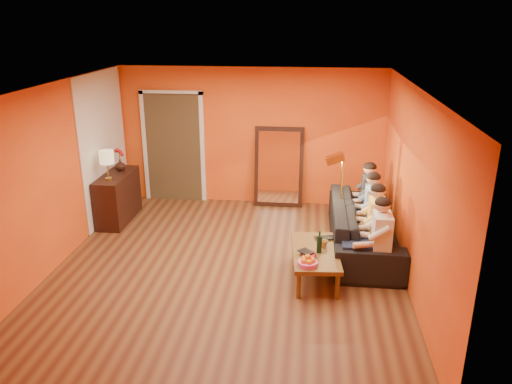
# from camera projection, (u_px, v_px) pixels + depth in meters

# --- Properties ---
(room_shell) EXTENTS (5.00, 5.50, 2.60)m
(room_shell) POSITION_uv_depth(u_px,v_px,m) (231.00, 175.00, 7.22)
(room_shell) COLOR brown
(room_shell) RESTS_ON ground
(white_accent) EXTENTS (0.02, 1.90, 2.58)m
(white_accent) POSITION_uv_depth(u_px,v_px,m) (104.00, 146.00, 8.77)
(white_accent) COLOR white
(white_accent) RESTS_ON wall_left
(doorway_recess) EXTENTS (1.06, 0.30, 2.10)m
(doorway_recess) POSITION_uv_depth(u_px,v_px,m) (175.00, 146.00, 9.77)
(doorway_recess) COLOR #3F2D19
(doorway_recess) RESTS_ON floor
(door_jamb_left) EXTENTS (0.08, 0.06, 2.20)m
(door_jamb_left) POSITION_uv_depth(u_px,v_px,m) (145.00, 147.00, 9.71)
(door_jamb_left) COLOR white
(door_jamb_left) RESTS_ON wall_back
(door_jamb_right) EXTENTS (0.08, 0.06, 2.20)m
(door_jamb_right) POSITION_uv_depth(u_px,v_px,m) (203.00, 149.00, 9.60)
(door_jamb_right) COLOR white
(door_jamb_right) RESTS_ON wall_back
(door_header) EXTENTS (1.22, 0.06, 0.08)m
(door_header) POSITION_uv_depth(u_px,v_px,m) (171.00, 92.00, 9.30)
(door_header) COLOR white
(door_header) RESTS_ON wall_back
(mirror_frame) EXTENTS (0.92, 0.27, 1.51)m
(mirror_frame) POSITION_uv_depth(u_px,v_px,m) (279.00, 167.00, 9.46)
(mirror_frame) COLOR black
(mirror_frame) RESTS_ON floor
(mirror_glass) EXTENTS (0.78, 0.21, 1.35)m
(mirror_glass) POSITION_uv_depth(u_px,v_px,m) (279.00, 167.00, 9.43)
(mirror_glass) COLOR white
(mirror_glass) RESTS_ON mirror_frame
(sideboard) EXTENTS (0.44, 1.18, 0.85)m
(sideboard) POSITION_uv_depth(u_px,v_px,m) (118.00, 197.00, 8.86)
(sideboard) COLOR black
(sideboard) RESTS_ON floor
(table_lamp) EXTENTS (0.24, 0.24, 0.51)m
(table_lamp) POSITION_uv_depth(u_px,v_px,m) (107.00, 165.00, 8.35)
(table_lamp) COLOR beige
(table_lamp) RESTS_ON sideboard
(sofa) EXTENTS (2.52, 0.99, 0.74)m
(sofa) POSITION_uv_depth(u_px,v_px,m) (363.00, 226.00, 7.79)
(sofa) COLOR black
(sofa) RESTS_ON floor
(coffee_table) EXTENTS (0.72, 1.27, 0.42)m
(coffee_table) POSITION_uv_depth(u_px,v_px,m) (315.00, 264.00, 6.94)
(coffee_table) COLOR brown
(coffee_table) RESTS_ON floor
(floor_lamp) EXTENTS (0.30, 0.24, 1.44)m
(floor_lamp) POSITION_uv_depth(u_px,v_px,m) (341.00, 199.00, 7.95)
(floor_lamp) COLOR gold
(floor_lamp) RESTS_ON floor
(dog) EXTENTS (0.52, 0.65, 0.66)m
(dog) POSITION_uv_depth(u_px,v_px,m) (368.00, 244.00, 7.28)
(dog) COLOR #956343
(dog) RESTS_ON floor
(person_far_left) EXTENTS (0.70, 0.44, 1.22)m
(person_far_left) POSITION_uv_depth(u_px,v_px,m) (381.00, 240.00, 6.76)
(person_far_left) COLOR beige
(person_far_left) RESTS_ON sofa
(person_mid_left) EXTENTS (0.70, 0.44, 1.22)m
(person_mid_left) POSITION_uv_depth(u_px,v_px,m) (376.00, 224.00, 7.27)
(person_mid_left) COLOR #FCD054
(person_mid_left) RESTS_ON sofa
(person_mid_right) EXTENTS (0.70, 0.44, 1.22)m
(person_mid_right) POSITION_uv_depth(u_px,v_px,m) (372.00, 210.00, 7.79)
(person_mid_right) COLOR #7D9CC2
(person_mid_right) RESTS_ON sofa
(person_far_right) EXTENTS (0.70, 0.44, 1.22)m
(person_far_right) POSITION_uv_depth(u_px,v_px,m) (369.00, 198.00, 8.30)
(person_far_right) COLOR #302F33
(person_far_right) RESTS_ON sofa
(fruit_bowl) EXTENTS (0.26, 0.26, 0.16)m
(fruit_bowl) POSITION_uv_depth(u_px,v_px,m) (308.00, 260.00, 6.44)
(fruit_bowl) COLOR #DC4DA5
(fruit_bowl) RESTS_ON coffee_table
(wine_bottle) EXTENTS (0.07, 0.07, 0.31)m
(wine_bottle) POSITION_uv_depth(u_px,v_px,m) (319.00, 242.00, 6.77)
(wine_bottle) COLOR black
(wine_bottle) RESTS_ON coffee_table
(tumbler) EXTENTS (0.14, 0.14, 0.10)m
(tumbler) POSITION_uv_depth(u_px,v_px,m) (324.00, 244.00, 6.96)
(tumbler) COLOR #B27F3F
(tumbler) RESTS_ON coffee_table
(laptop) EXTENTS (0.40, 0.31, 0.03)m
(laptop) POSITION_uv_depth(u_px,v_px,m) (328.00, 239.00, 7.18)
(laptop) COLOR black
(laptop) RESTS_ON coffee_table
(book_lower) EXTENTS (0.22, 0.28, 0.02)m
(book_lower) POSITION_uv_depth(u_px,v_px,m) (302.00, 256.00, 6.70)
(book_lower) COLOR black
(book_lower) RESTS_ON coffee_table
(book_mid) EXTENTS (0.17, 0.23, 0.02)m
(book_mid) POSITION_uv_depth(u_px,v_px,m) (303.00, 254.00, 6.70)
(book_mid) COLOR #B2141B
(book_mid) RESTS_ON book_lower
(book_upper) EXTENTS (0.25, 0.25, 0.02)m
(book_upper) POSITION_uv_depth(u_px,v_px,m) (302.00, 253.00, 6.68)
(book_upper) COLOR black
(book_upper) RESTS_ON book_mid
(vase) EXTENTS (0.19, 0.19, 0.20)m
(vase) POSITION_uv_depth(u_px,v_px,m) (120.00, 165.00, 8.91)
(vase) COLOR black
(vase) RESTS_ON sideboard
(flowers) EXTENTS (0.17, 0.17, 0.42)m
(flowers) POSITION_uv_depth(u_px,v_px,m) (119.00, 153.00, 8.84)
(flowers) COLOR #B2141B
(flowers) RESTS_ON vase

